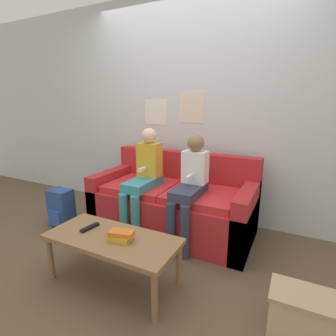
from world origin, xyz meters
TOP-DOWN VIEW (x-y plane):
  - ground_plane at (0.00, 0.00)m, footprint 10.00×10.00m
  - wall_back at (-0.00, 1.02)m, footprint 8.00×0.07m
  - couch at (0.00, 0.52)m, footprint 1.72×0.81m
  - coffee_table at (-0.03, -0.50)m, footprint 1.04×0.46m
  - person_left at (-0.26, 0.33)m, footprint 0.24×0.56m
  - person_right at (0.27, 0.32)m, footprint 0.24×0.56m
  - tv_remote at (-0.28, -0.48)m, footprint 0.06×0.17m
  - book_stack at (0.06, -0.51)m, footprint 0.20×0.14m
  - storage_box at (1.31, -0.38)m, footprint 0.41×0.26m
  - backpack at (-1.19, 0.02)m, footprint 0.25×0.22m

SIDE VIEW (x-z plane):
  - ground_plane at x=0.00m, z-range 0.00..0.00m
  - storage_box at x=1.31m, z-range 0.00..0.29m
  - backpack at x=-1.19m, z-range 0.00..0.43m
  - couch at x=0.00m, z-range -0.12..0.71m
  - coffee_table at x=-0.03m, z-range 0.15..0.55m
  - tv_remote at x=-0.28m, z-range 0.40..0.42m
  - book_stack at x=0.06m, z-range 0.39..0.47m
  - person_right at x=0.27m, z-range 0.07..1.16m
  - person_left at x=-0.26m, z-range 0.07..1.20m
  - wall_back at x=0.00m, z-range 0.00..2.60m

